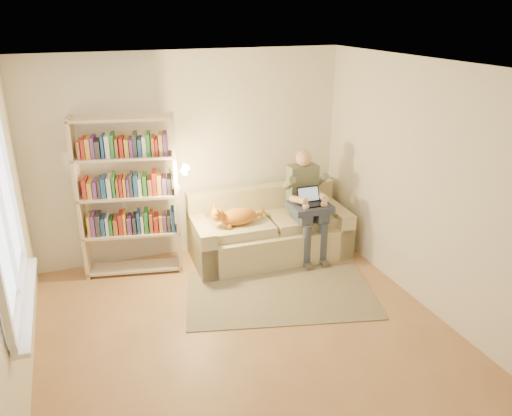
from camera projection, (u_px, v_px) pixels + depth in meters
name	position (u px, v px, depth m)	size (l,w,h in m)	color
floor	(253.00, 344.00, 4.86)	(4.50, 4.50, 0.00)	#966C44
ceiling	(253.00, 70.00, 3.89)	(4.00, 4.50, 0.02)	white
wall_left	(2.00, 260.00, 3.72)	(0.02, 4.50, 2.60)	silver
wall_right	(438.00, 194.00, 5.04)	(0.02, 4.50, 2.60)	silver
wall_back	(191.00, 156.00, 6.33)	(4.00, 0.02, 2.60)	silver
wall_front	(415.00, 395.00, 2.42)	(4.00, 0.02, 2.60)	silver
window	(10.00, 239.00, 3.88)	(0.12, 1.52, 1.69)	white
sofa	(269.00, 232.00, 6.54)	(2.05, 0.99, 0.85)	#C4B88B
person	(306.00, 198.00, 6.36)	(0.40, 0.62, 1.39)	#666E59
cat	(235.00, 216.00, 6.16)	(0.72, 0.27, 0.26)	#FF9A31
blanket	(308.00, 207.00, 6.27)	(0.50, 0.41, 0.08)	#2D344F
laptop	(308.00, 200.00, 6.24)	(0.30, 0.27, 0.24)	black
bookshelf	(128.00, 190.00, 5.83)	(1.28, 0.61, 1.95)	beige
rug	(280.00, 294.00, 5.71)	(2.12, 1.25, 0.01)	#7F755C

